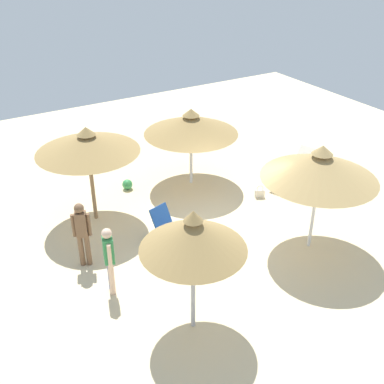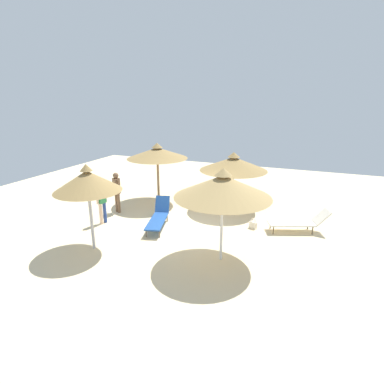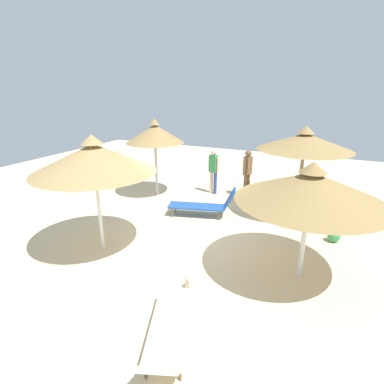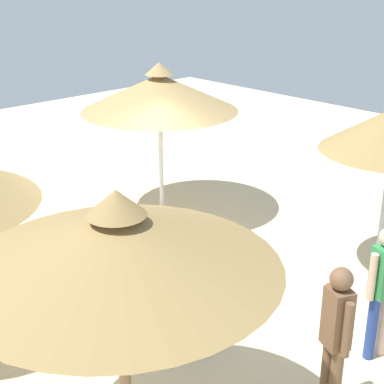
{
  "view_description": "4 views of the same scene",
  "coord_description": "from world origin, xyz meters",
  "px_view_note": "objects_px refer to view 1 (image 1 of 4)",
  "views": [
    {
      "loc": [
        5.99,
        8.8,
        7.34
      ],
      "look_at": [
        0.65,
        -0.19,
        1.42
      ],
      "focal_mm": 44.0,
      "sensor_mm": 36.0,
      "label": 1
    },
    {
      "loc": [
        -4.13,
        9.79,
        4.76
      ],
      "look_at": [
        -0.09,
        -0.22,
        1.42
      ],
      "focal_mm": 28.58,
      "sensor_mm": 36.0,
      "label": 2
    },
    {
      "loc": [
        -6.94,
        -3.16,
        3.85
      ],
      "look_at": [
        -0.02,
        0.05,
        1.19
      ],
      "focal_mm": 28.03,
      "sensor_mm": 36.0,
      "label": 3
    },
    {
      "loc": [
        6.09,
        -5.0,
        4.48
      ],
      "look_at": [
        0.28,
        0.51,
        1.34
      ],
      "focal_mm": 54.59,
      "sensor_mm": 36.0,
      "label": 4
    }
  ],
  "objects_px": {
    "lounge_chair_far_left": "(294,169)",
    "handbag": "(260,193)",
    "parasol_umbrella_center": "(87,143)",
    "person_standing_near_left": "(109,256)",
    "parasol_umbrella_near_right": "(193,235)",
    "parasol_umbrella_back": "(191,124)",
    "lounge_chair_edge": "(182,237)",
    "person_standing_front": "(82,231)",
    "beach_ball": "(127,184)",
    "parasol_umbrella_far_right": "(320,166)"
  },
  "relations": [
    {
      "from": "parasol_umbrella_near_right",
      "to": "lounge_chair_edge",
      "type": "xyz_separation_m",
      "value": [
        -1.12,
        -2.43,
        -1.91
      ]
    },
    {
      "from": "parasol_umbrella_near_right",
      "to": "parasol_umbrella_center",
      "type": "height_order",
      "value": "parasol_umbrella_near_right"
    },
    {
      "from": "parasol_umbrella_back",
      "to": "person_standing_near_left",
      "type": "height_order",
      "value": "parasol_umbrella_back"
    },
    {
      "from": "lounge_chair_edge",
      "to": "person_standing_near_left",
      "type": "height_order",
      "value": "person_standing_near_left"
    },
    {
      "from": "lounge_chair_far_left",
      "to": "parasol_umbrella_near_right",
      "type": "bearing_deg",
      "value": 32.33
    },
    {
      "from": "lounge_chair_far_left",
      "to": "handbag",
      "type": "relative_size",
      "value": 5.4
    },
    {
      "from": "parasol_umbrella_near_right",
      "to": "parasol_umbrella_far_right",
      "type": "bearing_deg",
      "value": -167.8
    },
    {
      "from": "parasol_umbrella_far_right",
      "to": "person_standing_front",
      "type": "bearing_deg",
      "value": -22.83
    },
    {
      "from": "parasol_umbrella_back",
      "to": "lounge_chair_far_left",
      "type": "height_order",
      "value": "parasol_umbrella_back"
    },
    {
      "from": "parasol_umbrella_far_right",
      "to": "parasol_umbrella_back",
      "type": "height_order",
      "value": "parasol_umbrella_far_right"
    },
    {
      "from": "person_standing_front",
      "to": "parasol_umbrella_near_right",
      "type": "bearing_deg",
      "value": 111.59
    },
    {
      "from": "person_standing_near_left",
      "to": "handbag",
      "type": "xyz_separation_m",
      "value": [
        -5.59,
        -1.71,
        -0.84
      ]
    },
    {
      "from": "parasol_umbrella_back",
      "to": "person_standing_front",
      "type": "relative_size",
      "value": 1.68
    },
    {
      "from": "lounge_chair_far_left",
      "to": "lounge_chair_edge",
      "type": "distance_m",
      "value": 5.28
    },
    {
      "from": "parasol_umbrella_near_right",
      "to": "parasol_umbrella_back",
      "type": "xyz_separation_m",
      "value": [
        -3.21,
        -5.5,
        -0.28
      ]
    },
    {
      "from": "parasol_umbrella_center",
      "to": "lounge_chair_edge",
      "type": "bearing_deg",
      "value": 117.88
    },
    {
      "from": "parasol_umbrella_far_right",
      "to": "lounge_chair_edge",
      "type": "relative_size",
      "value": 1.33
    },
    {
      "from": "person_standing_front",
      "to": "parasol_umbrella_back",
      "type": "bearing_deg",
      "value": -151.79
    },
    {
      "from": "beach_ball",
      "to": "lounge_chair_far_left",
      "type": "bearing_deg",
      "value": 155.68
    },
    {
      "from": "parasol_umbrella_center",
      "to": "beach_ball",
      "type": "xyz_separation_m",
      "value": [
        -1.49,
        -1.12,
        -2.18
      ]
    },
    {
      "from": "lounge_chair_far_left",
      "to": "handbag",
      "type": "distance_m",
      "value": 1.69
    },
    {
      "from": "parasol_umbrella_back",
      "to": "beach_ball",
      "type": "xyz_separation_m",
      "value": [
        1.98,
        -0.65,
        -1.86
      ]
    },
    {
      "from": "parasol_umbrella_center",
      "to": "handbag",
      "type": "bearing_deg",
      "value": 163.06
    },
    {
      "from": "person_standing_front",
      "to": "parasol_umbrella_center",
      "type": "bearing_deg",
      "value": -116.92
    },
    {
      "from": "parasol_umbrella_far_right",
      "to": "parasol_umbrella_near_right",
      "type": "relative_size",
      "value": 1.01
    },
    {
      "from": "parasol_umbrella_near_right",
      "to": "person_standing_near_left",
      "type": "bearing_deg",
      "value": -60.67
    },
    {
      "from": "parasol_umbrella_near_right",
      "to": "person_standing_front",
      "type": "bearing_deg",
      "value": -68.41
    },
    {
      "from": "parasol_umbrella_back",
      "to": "parasol_umbrella_center",
      "type": "bearing_deg",
      "value": 7.64
    },
    {
      "from": "lounge_chair_edge",
      "to": "beach_ball",
      "type": "bearing_deg",
      "value": -91.69
    },
    {
      "from": "parasol_umbrella_far_right",
      "to": "parasol_umbrella_near_right",
      "type": "distance_m",
      "value": 4.17
    },
    {
      "from": "parasol_umbrella_back",
      "to": "lounge_chair_edge",
      "type": "height_order",
      "value": "parasol_umbrella_back"
    },
    {
      "from": "parasol_umbrella_back",
      "to": "parasol_umbrella_near_right",
      "type": "bearing_deg",
      "value": 59.76
    },
    {
      "from": "parasol_umbrella_near_right",
      "to": "beach_ball",
      "type": "height_order",
      "value": "parasol_umbrella_near_right"
    },
    {
      "from": "parasol_umbrella_center",
      "to": "person_standing_near_left",
      "type": "relative_size",
      "value": 1.63
    },
    {
      "from": "lounge_chair_far_left",
      "to": "lounge_chair_edge",
      "type": "xyz_separation_m",
      "value": [
        5.06,
        1.48,
        0.0
      ]
    },
    {
      "from": "parasol_umbrella_back",
      "to": "person_standing_front",
      "type": "xyz_separation_m",
      "value": [
        4.44,
        2.38,
        -1.02
      ]
    },
    {
      "from": "parasol_umbrella_near_right",
      "to": "parasol_umbrella_center",
      "type": "distance_m",
      "value": 5.04
    },
    {
      "from": "parasol_umbrella_center",
      "to": "person_standing_near_left",
      "type": "distance_m",
      "value": 3.53
    },
    {
      "from": "parasol_umbrella_far_right",
      "to": "person_standing_front",
      "type": "relative_size",
      "value": 1.64
    },
    {
      "from": "lounge_chair_far_left",
      "to": "person_standing_front",
      "type": "bearing_deg",
      "value": 6.11
    },
    {
      "from": "parasol_umbrella_near_right",
      "to": "person_standing_front",
      "type": "distance_m",
      "value": 3.6
    },
    {
      "from": "person_standing_front",
      "to": "beach_ball",
      "type": "bearing_deg",
      "value": -129.04
    },
    {
      "from": "parasol_umbrella_far_right",
      "to": "person_standing_front",
      "type": "distance_m",
      "value": 5.92
    },
    {
      "from": "parasol_umbrella_near_right",
      "to": "person_standing_near_left",
      "type": "relative_size",
      "value": 1.65
    },
    {
      "from": "handbag",
      "to": "parasol_umbrella_center",
      "type": "bearing_deg",
      "value": -16.94
    },
    {
      "from": "lounge_chair_far_left",
      "to": "person_standing_near_left",
      "type": "distance_m",
      "value": 7.54
    },
    {
      "from": "lounge_chair_edge",
      "to": "handbag",
      "type": "bearing_deg",
      "value": -161.59
    },
    {
      "from": "lounge_chair_far_left",
      "to": "beach_ball",
      "type": "bearing_deg",
      "value": -24.32
    },
    {
      "from": "person_standing_front",
      "to": "handbag",
      "type": "bearing_deg",
      "value": -175.5
    },
    {
      "from": "lounge_chair_edge",
      "to": "lounge_chair_far_left",
      "type": "bearing_deg",
      "value": -163.73
    }
  ]
}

